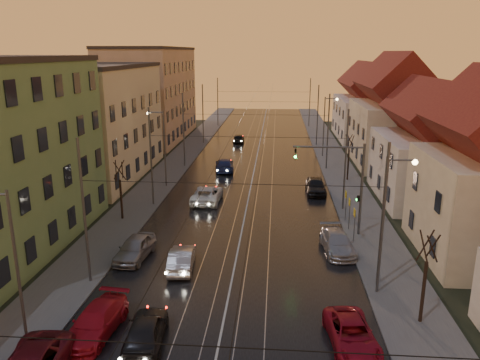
% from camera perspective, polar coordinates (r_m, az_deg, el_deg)
% --- Properties ---
extents(road, '(16.00, 120.00, 0.04)m').
position_cam_1_polar(road, '(57.81, 1.84, 1.71)').
color(road, black).
rests_on(road, ground).
extents(sidewalk_left, '(4.00, 120.00, 0.15)m').
position_cam_1_polar(sidewalk_left, '(59.10, -7.89, 1.93)').
color(sidewalk_left, '#4C4C4C').
rests_on(sidewalk_left, ground).
extents(sidewalk_right, '(4.00, 120.00, 0.15)m').
position_cam_1_polar(sidewalk_right, '(58.22, 11.72, 1.55)').
color(sidewalk_right, '#4C4C4C').
rests_on(sidewalk_right, ground).
extents(tram_rail_0, '(0.06, 120.00, 0.03)m').
position_cam_1_polar(tram_rail_0, '(57.95, -0.33, 1.79)').
color(tram_rail_0, gray).
rests_on(tram_rail_0, road).
extents(tram_rail_1, '(0.06, 120.00, 0.03)m').
position_cam_1_polar(tram_rail_1, '(57.85, 1.08, 1.76)').
color(tram_rail_1, gray).
rests_on(tram_rail_1, road).
extents(tram_rail_2, '(0.06, 120.00, 0.03)m').
position_cam_1_polar(tram_rail_2, '(57.78, 2.60, 1.73)').
color(tram_rail_2, gray).
rests_on(tram_rail_2, road).
extents(tram_rail_3, '(0.06, 120.00, 0.03)m').
position_cam_1_polar(tram_rail_3, '(57.75, 4.02, 1.70)').
color(tram_rail_3, gray).
rests_on(tram_rail_3, road).
extents(apartment_left_2, '(10.00, 20.00, 12.00)m').
position_cam_1_polar(apartment_left_2, '(54.53, -17.25, 6.61)').
color(apartment_left_2, beige).
rests_on(apartment_left_2, ground).
extents(apartment_left_3, '(10.00, 24.00, 14.00)m').
position_cam_1_polar(apartment_left_3, '(77.08, -10.77, 10.14)').
color(apartment_left_3, '#9E8666').
rests_on(apartment_left_3, ground).
extents(house_right_2, '(9.18, 12.24, 9.20)m').
position_cam_1_polar(house_right_2, '(47.29, 22.23, 3.23)').
color(house_right_2, beige).
rests_on(house_right_2, ground).
extents(house_right_3, '(9.18, 14.28, 11.50)m').
position_cam_1_polar(house_right_3, '(61.37, 18.23, 7.25)').
color(house_right_3, '#C4B796').
rests_on(house_right_3, ground).
extents(house_right_4, '(9.18, 16.32, 10.00)m').
position_cam_1_polar(house_right_4, '(78.94, 15.19, 8.57)').
color(house_right_4, beige).
rests_on(house_right_4, ground).
extents(catenary_pole_l_1, '(0.16, 0.16, 9.00)m').
position_cam_1_polar(catenary_pole_l_1, '(28.98, -18.46, -3.87)').
color(catenary_pole_l_1, '#595B60').
rests_on(catenary_pole_l_1, ground).
extents(catenary_pole_r_1, '(0.16, 0.16, 9.00)m').
position_cam_1_polar(catenary_pole_r_1, '(27.41, 17.01, -4.85)').
color(catenary_pole_r_1, '#595B60').
rests_on(catenary_pole_r_1, ground).
extents(catenary_pole_l_2, '(0.16, 0.16, 9.00)m').
position_cam_1_polar(catenary_pole_l_2, '(42.64, -10.79, 2.69)').
color(catenary_pole_l_2, '#595B60').
rests_on(catenary_pole_l_2, ground).
extents(catenary_pole_r_2, '(0.16, 0.16, 9.00)m').
position_cam_1_polar(catenary_pole_r_2, '(41.60, 12.75, 2.26)').
color(catenary_pole_r_2, '#595B60').
rests_on(catenary_pole_r_2, ground).
extents(catenary_pole_l_3, '(0.16, 0.16, 9.00)m').
position_cam_1_polar(catenary_pole_l_3, '(56.98, -6.89, 6.00)').
color(catenary_pole_l_3, '#595B60').
rests_on(catenary_pole_l_3, ground).
extents(catenary_pole_r_3, '(0.16, 0.16, 9.00)m').
position_cam_1_polar(catenary_pole_r_3, '(56.21, 10.67, 5.72)').
color(catenary_pole_r_3, '#595B60').
rests_on(catenary_pole_r_3, ground).
extents(catenary_pole_l_4, '(0.16, 0.16, 9.00)m').
position_cam_1_polar(catenary_pole_l_4, '(71.60, -4.54, 7.96)').
color(catenary_pole_l_4, '#595B60').
rests_on(catenary_pole_l_4, ground).
extents(catenary_pole_r_4, '(0.16, 0.16, 9.00)m').
position_cam_1_polar(catenary_pole_r_4, '(70.98, 9.44, 7.74)').
color(catenary_pole_r_4, '#595B60').
rests_on(catenary_pole_r_4, ground).
extents(catenary_pole_l_5, '(0.16, 0.16, 9.00)m').
position_cam_1_polar(catenary_pole_l_5, '(89.30, -2.73, 9.46)').
color(catenary_pole_l_5, '#595B60').
rests_on(catenary_pole_l_5, ground).
extents(catenary_pole_r_5, '(0.16, 0.16, 9.00)m').
position_cam_1_polar(catenary_pole_r_5, '(88.81, 8.49, 9.28)').
color(catenary_pole_r_5, '#595B60').
rests_on(catenary_pole_r_5, ground).
extents(street_lamp_0, '(1.75, 0.32, 8.00)m').
position_cam_1_polar(street_lamp_0, '(23.27, -26.32, -8.46)').
color(street_lamp_0, '#595B60').
rests_on(street_lamp_0, ground).
extents(street_lamp_1, '(1.75, 0.32, 8.00)m').
position_cam_1_polar(street_lamp_1, '(28.32, 17.65, -3.42)').
color(street_lamp_1, '#595B60').
rests_on(street_lamp_1, ground).
extents(street_lamp_2, '(1.75, 0.32, 8.00)m').
position_cam_1_polar(street_lamp_2, '(48.38, -9.56, 4.70)').
color(street_lamp_2, '#595B60').
rests_on(street_lamp_2, ground).
extents(street_lamp_3, '(1.75, 0.32, 8.00)m').
position_cam_1_polar(street_lamp_3, '(63.08, 10.50, 7.11)').
color(street_lamp_3, '#595B60').
rests_on(street_lamp_3, ground).
extents(traffic_light_mast, '(5.30, 0.32, 7.20)m').
position_cam_1_polar(traffic_light_mast, '(35.72, 13.10, 0.27)').
color(traffic_light_mast, '#595B60').
rests_on(traffic_light_mast, ground).
extents(bare_tree_0, '(1.09, 1.09, 5.11)m').
position_cam_1_polar(bare_tree_0, '(39.91, -14.34, -1.38)').
color(bare_tree_0, black).
rests_on(bare_tree_0, ground).
extents(bare_tree_1, '(1.09, 1.09, 5.11)m').
position_cam_1_polar(bare_tree_1, '(25.93, 21.58, -11.30)').
color(bare_tree_1, black).
rests_on(bare_tree_1, ground).
extents(bare_tree_2, '(1.09, 1.09, 5.11)m').
position_cam_1_polar(bare_tree_2, '(51.95, 13.09, 2.54)').
color(bare_tree_2, black).
rests_on(bare_tree_2, ground).
extents(driving_car_0, '(2.17, 4.54, 1.50)m').
position_cam_1_polar(driving_car_0, '(23.97, -11.42, -17.55)').
color(driving_car_0, black).
rests_on(driving_car_0, ground).
extents(driving_car_1, '(1.87, 4.37, 1.40)m').
position_cam_1_polar(driving_car_1, '(30.96, -7.13, -9.50)').
color(driving_car_1, '#ACACB2').
rests_on(driving_car_1, ground).
extents(driving_car_2, '(2.65, 5.49, 1.51)m').
position_cam_1_polar(driving_car_2, '(43.95, -4.02, -1.75)').
color(driving_car_2, silver).
rests_on(driving_car_2, ground).
extents(driving_car_3, '(2.69, 5.35, 1.49)m').
position_cam_1_polar(driving_car_3, '(55.33, -1.91, 1.86)').
color(driving_car_3, navy).
rests_on(driving_car_3, ground).
extents(driving_car_4, '(1.76, 4.10, 1.38)m').
position_cam_1_polar(driving_car_4, '(72.69, -0.17, 5.08)').
color(driving_car_4, black).
rests_on(driving_car_4, ground).
extents(parked_left_2, '(2.39, 4.93, 1.38)m').
position_cam_1_polar(parked_left_2, '(25.33, -17.15, -16.18)').
color(parked_left_2, '#A9101F').
rests_on(parked_left_2, ground).
extents(parked_left_3, '(2.23, 4.63, 1.52)m').
position_cam_1_polar(parked_left_3, '(32.92, -12.69, -8.09)').
color(parked_left_3, gray).
rests_on(parked_left_3, ground).
extents(parked_right_0, '(2.54, 4.71, 1.26)m').
position_cam_1_polar(parked_right_0, '(24.11, 13.46, -17.81)').
color(parked_right_0, '#A21024').
rests_on(parked_right_0, ground).
extents(parked_right_1, '(2.43, 5.00, 1.40)m').
position_cam_1_polar(parked_right_1, '(33.90, 11.78, -7.45)').
color(parked_right_1, '#A6A5AB').
rests_on(parked_right_1, ground).
extents(parked_right_2, '(1.90, 4.65, 1.58)m').
position_cam_1_polar(parked_right_2, '(47.06, 9.21, -0.71)').
color(parked_right_2, black).
rests_on(parked_right_2, ground).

